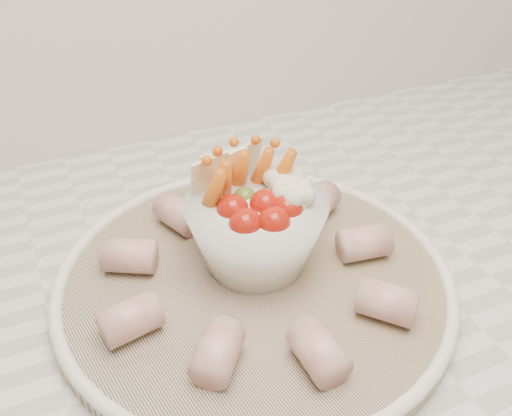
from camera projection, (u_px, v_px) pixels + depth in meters
name	position (u px, v px, depth m)	size (l,w,h in m)	color
serving_platter	(254.00, 279.00, 0.53)	(0.42, 0.42, 0.02)	navy
veggie_bowl	(256.00, 225.00, 0.52)	(0.13, 0.13, 0.11)	white
cured_meat_rolls	(254.00, 262.00, 0.52)	(0.28, 0.28, 0.03)	#B55552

